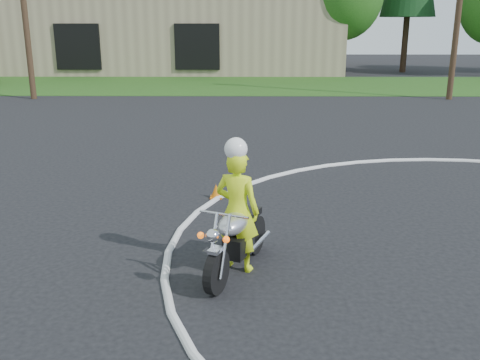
{
  "coord_description": "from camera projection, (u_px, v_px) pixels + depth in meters",
  "views": [
    {
      "loc": [
        -4.79,
        -4.78,
        3.49
      ],
      "look_at": [
        -4.87,
        3.36,
        1.1
      ],
      "focal_mm": 40.0,
      "sensor_mm": 36.0,
      "label": 1
    }
  ],
  "objects": [
    {
      "name": "warehouse",
      "position": [
        81.0,
        15.0,
        42.89
      ],
      "size": [
        41.0,
        17.0,
        8.3
      ],
      "color": "tan",
      "rests_on": "ground"
    },
    {
      "name": "grass_strip",
      "position": [
        326.0,
        85.0,
        31.43
      ],
      "size": [
        120.0,
        10.0,
        0.02
      ],
      "primitive_type": "cube",
      "color": "#1E4714",
      "rests_on": "ground"
    },
    {
      "name": "primary_motorcycle",
      "position": [
        236.0,
        239.0,
        7.65
      ],
      "size": [
        1.03,
        1.93,
        1.07
      ],
      "rotation": [
        0.0,
        0.0,
        -0.39
      ],
      "color": "black",
      "rests_on": "ground"
    },
    {
      "name": "rider_primary_grp",
      "position": [
        237.0,
        207.0,
        7.66
      ],
      "size": [
        0.77,
        0.65,
        1.99
      ],
      "rotation": [
        0.0,
        0.0,
        -0.39
      ],
      "color": "#E0FF1A",
      "rests_on": "ground"
    }
  ]
}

